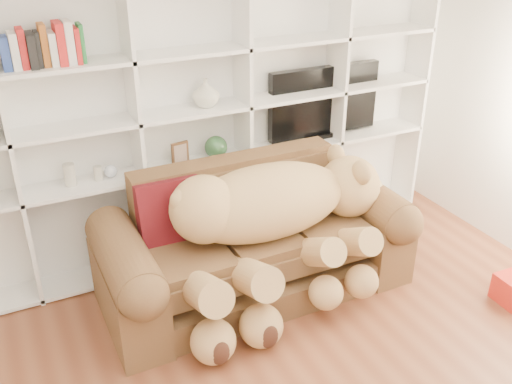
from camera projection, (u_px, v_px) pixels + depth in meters
wall_back at (182, 97)px, 4.52m from camera, size 5.00×0.02×2.70m
bookshelf at (158, 112)px, 4.34m from camera, size 4.43×0.35×2.40m
sofa at (254, 247)px, 4.38m from camera, size 2.33×1.01×0.98m
teddy_bear at (274, 220)px, 4.10m from camera, size 1.85×0.99×1.07m
throw_pillow at (170, 212)px, 4.11m from camera, size 0.48×0.28×0.50m
tv at (324, 102)px, 4.98m from camera, size 1.06×0.18×0.62m
picture_frame at (180, 153)px, 4.50m from camera, size 0.15×0.05×0.18m
green_vase at (216, 147)px, 4.62m from camera, size 0.19×0.19×0.19m
figurine_tall at (70, 175)px, 4.17m from camera, size 0.11×0.11×0.17m
figurine_short at (98, 173)px, 4.27m from camera, size 0.08×0.08×0.11m
snow_globe at (111, 171)px, 4.30m from camera, size 0.10×0.10×0.10m
shelf_vase at (206, 93)px, 4.39m from camera, size 0.28×0.28×0.22m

